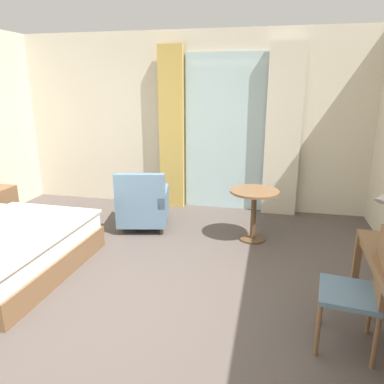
# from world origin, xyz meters

# --- Properties ---
(ground) EXTENTS (6.39, 6.73, 0.10)m
(ground) POSITION_xyz_m (0.00, 0.00, -0.05)
(ground) COLOR #564C47
(wall_back) EXTENTS (5.99, 0.12, 2.85)m
(wall_back) POSITION_xyz_m (0.00, 3.10, 1.42)
(wall_back) COLOR beige
(wall_back) RESTS_ON ground
(balcony_glass_door) EXTENTS (1.34, 0.02, 2.51)m
(balcony_glass_door) POSITION_xyz_m (0.64, 3.02, 1.25)
(balcony_glass_door) COLOR silver
(balcony_glass_door) RESTS_ON ground
(curtain_panel_left) EXTENTS (0.40, 0.10, 2.63)m
(curtain_panel_left) POSITION_xyz_m (-0.25, 2.92, 1.31)
(curtain_panel_left) COLOR tan
(curtain_panel_left) RESTS_ON ground
(curtain_panel_right) EXTENTS (0.53, 0.10, 2.63)m
(curtain_panel_right) POSITION_xyz_m (1.53, 2.92, 1.31)
(curtain_panel_right) COLOR beige
(curtain_panel_right) RESTS_ON ground
(desk_chair) EXTENTS (0.50, 0.52, 0.98)m
(desk_chair) POSITION_xyz_m (2.12, -0.21, 0.55)
(desk_chair) COLOR slate
(desk_chair) RESTS_ON ground
(armchair_by_window) EXTENTS (0.83, 0.92, 0.87)m
(armchair_by_window) POSITION_xyz_m (-0.40, 1.86, 0.34)
(armchair_by_window) COLOR slate
(armchair_by_window) RESTS_ON ground
(round_cafe_table) EXTENTS (0.64, 0.64, 0.69)m
(round_cafe_table) POSITION_xyz_m (1.19, 1.76, 0.51)
(round_cafe_table) COLOR brown
(round_cafe_table) RESTS_ON ground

